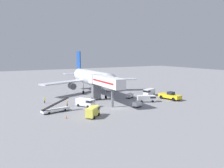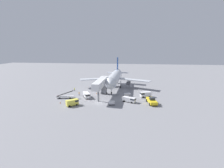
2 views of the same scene
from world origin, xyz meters
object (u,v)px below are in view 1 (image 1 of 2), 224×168
object	(u,v)px
airplane_at_gate	(92,78)
belt_loader_truck	(56,109)
jet_bridge	(104,82)
service_van_near_right	(149,92)
pushback_tug	(170,96)
ground_crew_worker_foreground	(67,103)
service_van_near_center	(93,111)
service_van_far_center	(147,98)
safety_cone_bravo	(87,100)
baggage_cart_mid_left	(130,96)
service_van_outer_right	(86,102)
ground_crew_worker_midground	(45,100)
baggage_cart_rear_left	(137,104)
safety_cone_alpha	(66,117)

from	to	relation	value
airplane_at_gate	belt_loader_truck	world-z (taller)	airplane_at_gate
jet_bridge	service_van_near_right	distance (m)	19.76
pushback_tug	ground_crew_worker_foreground	size ratio (longest dim) A/B	4.50
service_van_near_center	service_van_far_center	distance (m)	22.08
service_van_near_right	safety_cone_bravo	world-z (taller)	service_van_near_right
safety_cone_bravo	baggage_cart_mid_left	bearing A→B (deg)	-9.56
airplane_at_gate	jet_bridge	size ratio (longest dim) A/B	2.10
belt_loader_truck	service_van_outer_right	bearing A→B (deg)	11.40
pushback_tug	service_van_near_center	distance (m)	30.24
belt_loader_truck	ground_crew_worker_midground	distance (m)	11.60
service_van_far_center	baggage_cart_rear_left	size ratio (longest dim) A/B	2.24
service_van_outer_right	ground_crew_worker_foreground	size ratio (longest dim) A/B	3.35
service_van_far_center	baggage_cart_mid_left	world-z (taller)	service_van_far_center
ground_crew_worker_foreground	baggage_cart_rear_left	bearing A→B (deg)	-33.25
pushback_tug	safety_cone_alpha	distance (m)	35.60
belt_loader_truck	safety_cone_alpha	distance (m)	6.53
belt_loader_truck	baggage_cart_mid_left	size ratio (longest dim) A/B	2.43
pushback_tug	safety_cone_bravo	world-z (taller)	pushback_tug
service_van_outer_right	safety_cone_bravo	xyz separation A→B (m)	(3.10, 6.20, -0.97)
service_van_outer_right	baggage_cart_rear_left	bearing A→B (deg)	-32.88
service_van_far_center	ground_crew_worker_foreground	distance (m)	23.68
airplane_at_gate	jet_bridge	world-z (taller)	airplane_at_gate
service_van_outer_right	ground_crew_worker_midground	size ratio (longest dim) A/B	3.20
jet_bridge	safety_cone_bravo	bearing A→B (deg)	121.77
service_van_far_center	safety_cone_bravo	xyz separation A→B (m)	(-15.33, 9.82, -0.85)
service_van_far_center	service_van_outer_right	world-z (taller)	service_van_outer_right
pushback_tug	safety_cone_alpha	xyz separation A→B (m)	(-35.38, -3.87, -0.88)
jet_bridge	service_van_far_center	world-z (taller)	jet_bridge
belt_loader_truck	baggage_cart_rear_left	xyz separation A→B (m)	(20.76, -5.84, 0.01)
baggage_cart_mid_left	ground_crew_worker_foreground	size ratio (longest dim) A/B	1.80
belt_loader_truck	safety_cone_bravo	world-z (taller)	belt_loader_truck
ground_crew_worker_foreground	ground_crew_worker_midground	bearing A→B (deg)	123.40
baggage_cart_rear_left	ground_crew_worker_midground	bearing A→B (deg)	139.84
service_van_outer_right	ground_crew_worker_foreground	world-z (taller)	service_van_outer_right
service_van_outer_right	belt_loader_truck	bearing A→B (deg)	-168.60
airplane_at_gate	service_van_near_right	bearing A→B (deg)	-44.06
belt_loader_truck	service_van_outer_right	xyz separation A→B (m)	(8.93, 1.80, 0.48)
service_van_near_center	jet_bridge	bearing A→B (deg)	52.34
baggage_cart_mid_left	safety_cone_bravo	world-z (taller)	baggage_cart_mid_left
safety_cone_bravo	airplane_at_gate	bearing A→B (deg)	59.17
service_van_near_center	service_van_outer_right	distance (m)	10.63
service_van_near_center	service_van_near_right	distance (m)	31.18
service_van_near_right	ground_crew_worker_midground	size ratio (longest dim) A/B	2.86
jet_bridge	belt_loader_truck	xyz separation A→B (m)	(-15.16, -2.96, -5.40)
safety_cone_alpha	safety_cone_bravo	world-z (taller)	safety_cone_alpha
belt_loader_truck	service_van_near_right	distance (m)	34.59
service_van_far_center	baggage_cart_mid_left	size ratio (longest dim) A/B	1.87
service_van_outer_right	ground_crew_worker_midground	xyz separation A→B (m)	(-8.85, 9.80, -0.32)
baggage_cart_mid_left	service_van_far_center	bearing A→B (deg)	-81.13
safety_cone_alpha	service_van_near_center	bearing A→B (deg)	-19.38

